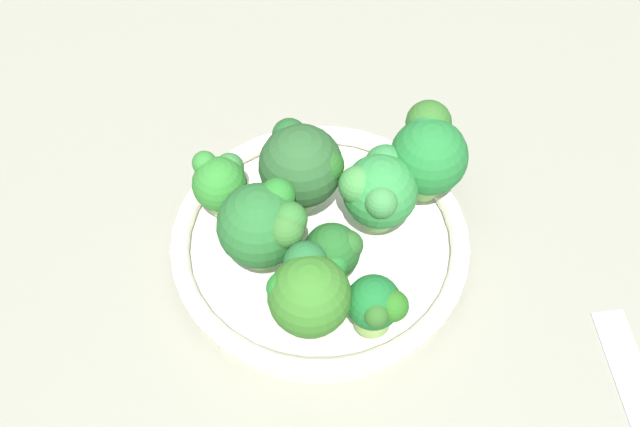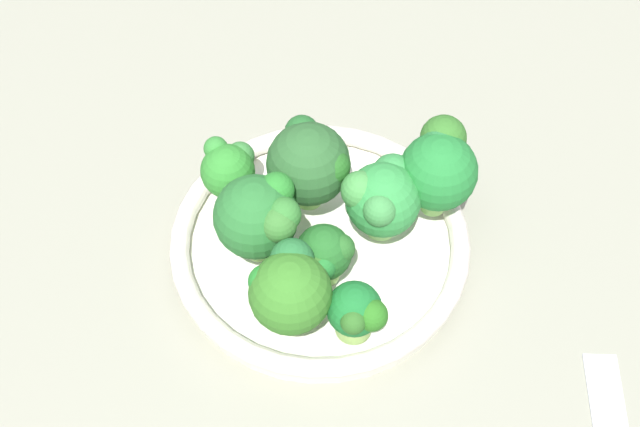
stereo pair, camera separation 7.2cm
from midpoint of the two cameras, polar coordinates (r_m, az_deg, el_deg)
The scene contains 10 objects.
ground_plane at distance 75.90cm, azimuth 1.65°, elevation -6.20°, with size 130.00×130.00×2.50cm, color gray.
bowl at distance 76.08cm, azimuth 2.72°, elevation -2.14°, with size 24.43×24.43×2.89cm.
broccoli_floret_0 at distance 70.30cm, azimuth 3.17°, elevation -2.72°, with size 4.71×4.36×5.26cm.
broccoli_floret_1 at distance 74.11cm, azimuth 10.09°, elevation 2.76°, with size 6.93×6.63×7.77cm.
broccoli_floret_2 at distance 68.05cm, azimuth 5.31°, elevation -6.27°, with size 4.59×4.14×5.05cm.
broccoli_floret_3 at distance 73.27cm, azimuth 2.19°, elevation 2.91°, with size 6.99×6.73×8.05cm.
broccoli_floret_4 at distance 72.54cm, azimuth 6.68°, elevation 0.82°, with size 6.04×6.56×6.85cm.
broccoli_floret_5 at distance 70.08cm, azimuth -0.77°, elevation -0.39°, with size 7.00×6.67×7.83cm.
broccoli_floret_6 at distance 67.12cm, azimuth 1.19°, elevation -4.89°, with size 6.68×6.12×7.29cm.
broccoli_floret_7 at distance 74.84cm, azimuth -2.89°, elevation 2.56°, with size 4.96×4.85×5.47cm.
Camera 2 is at (33.60, -17.43, 64.70)cm, focal length 52.24 mm.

